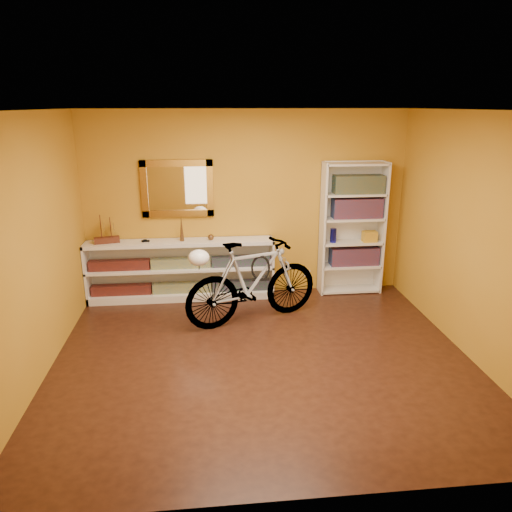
{
  "coord_description": "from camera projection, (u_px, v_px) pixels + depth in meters",
  "views": [
    {
      "loc": [
        -0.56,
        -4.67,
        2.65
      ],
      "look_at": [
        0.0,
        0.7,
        0.95
      ],
      "focal_mm": 33.85,
      "sensor_mm": 36.0,
      "label": 1
    }
  ],
  "objects": [
    {
      "name": "console_unit",
      "position": [
        181.0,
        270.0,
        6.78
      ],
      "size": [
        2.6,
        0.35,
        0.85
      ],
      "primitive_type": null,
      "color": "silver",
      "rests_on": "floor"
    },
    {
      "name": "cd_row_lower",
      "position": [
        182.0,
        287.0,
        6.84
      ],
      "size": [
        2.5,
        0.13,
        0.14
      ],
      "primitive_type": "cube",
      "color": "black",
      "rests_on": "console_unit"
    },
    {
      "name": "ceiling",
      "position": [
        264.0,
        109.0,
        4.5
      ],
      "size": [
        4.5,
        4.0,
        0.01
      ],
      "primitive_type": "cube",
      "color": "silver",
      "rests_on": "ground"
    },
    {
      "name": "toy_car",
      "position": [
        146.0,
        242.0,
        6.61
      ],
      "size": [
        0.0,
        0.0,
        0.0
      ],
      "primitive_type": "imported",
      "rotation": [
        0.0,
        0.0,
        1.68
      ],
      "color": "black",
      "rests_on": "console_unit"
    },
    {
      "name": "decorative_orb",
      "position": [
        211.0,
        237.0,
        6.68
      ],
      "size": [
        0.08,
        0.08,
        0.08
      ],
      "primitive_type": "sphere",
      "color": "brown",
      "rests_on": "console_unit"
    },
    {
      "name": "floor",
      "position": [
        263.0,
        358.0,
        5.28
      ],
      "size": [
        4.5,
        4.0,
        0.01
      ],
      "primitive_type": "cube",
      "color": "black",
      "rests_on": "ground"
    },
    {
      "name": "helmet",
      "position": [
        199.0,
        258.0,
        5.61
      ],
      "size": [
        0.25,
        0.24,
        0.19
      ],
      "primitive_type": "ellipsoid",
      "color": "white",
      "rests_on": "bicycle"
    },
    {
      "name": "bookcase",
      "position": [
        352.0,
        229.0,
        6.89
      ],
      "size": [
        0.9,
        0.3,
        1.9
      ],
      "primitive_type": null,
      "color": "silver",
      "rests_on": "floor"
    },
    {
      "name": "book_row_a",
      "position": [
        354.0,
        256.0,
        7.02
      ],
      "size": [
        0.7,
        0.22,
        0.26
      ],
      "primitive_type": "cube",
      "color": "maroon",
      "rests_on": "bookcase"
    },
    {
      "name": "cd_row_upper",
      "position": [
        181.0,
        263.0,
        6.73
      ],
      "size": [
        2.5,
        0.13,
        0.14
      ],
      "primitive_type": "cube",
      "color": "navy",
      "rests_on": "console_unit"
    },
    {
      "name": "u_lock",
      "position": [
        261.0,
        268.0,
        6.02
      ],
      "size": [
        0.24,
        0.03,
        0.24
      ],
      "primitive_type": "torus",
      "rotation": [
        1.57,
        0.0,
        0.0
      ],
      "color": "black",
      "rests_on": "bicycle"
    },
    {
      "name": "red_tin",
      "position": [
        340.0,
        187.0,
        6.72
      ],
      "size": [
        0.15,
        0.15,
        0.16
      ],
      "primitive_type": "cube",
      "rotation": [
        0.0,
        0.0,
        0.2
      ],
      "color": "maroon",
      "rests_on": "bookcase"
    },
    {
      "name": "book_row_c",
      "position": [
        358.0,
        184.0,
        6.7
      ],
      "size": [
        0.7,
        0.22,
        0.25
      ],
      "primitive_type": "cube",
      "color": "#174852",
      "rests_on": "bookcase"
    },
    {
      "name": "left_wall",
      "position": [
        32.0,
        250.0,
        4.67
      ],
      "size": [
        0.01,
        4.0,
        2.6
      ],
      "primitive_type": "cube",
      "color": "#B37B1A",
      "rests_on": "ground"
    },
    {
      "name": "wall_socket",
      "position": [
        307.0,
        273.0,
        7.18
      ],
      "size": [
        0.09,
        0.02,
        0.09
      ],
      "primitive_type": "cube",
      "color": "silver",
      "rests_on": "back_wall"
    },
    {
      "name": "back_wall",
      "position": [
        246.0,
        205.0,
        6.79
      ],
      "size": [
        4.5,
        0.01,
        2.6
      ],
      "primitive_type": "cube",
      "color": "#B37B1A",
      "rests_on": "ground"
    },
    {
      "name": "right_wall",
      "position": [
        474.0,
        238.0,
        5.11
      ],
      "size": [
        0.01,
        4.0,
        2.6
      ],
      "primitive_type": "cube",
      "color": "#B37B1A",
      "rests_on": "ground"
    },
    {
      "name": "travel_mug",
      "position": [
        333.0,
        236.0,
        6.87
      ],
      "size": [
        0.09,
        0.09,
        0.2
      ],
      "primitive_type": "cylinder",
      "color": "#151794",
      "rests_on": "bookcase"
    },
    {
      "name": "bicycle",
      "position": [
        253.0,
        281.0,
        6.03
      ],
      "size": [
        1.07,
        1.88,
        1.08
      ],
      "primitive_type": "imported",
      "rotation": [
        0.0,
        0.0,
        1.92
      ],
      "color": "silver",
      "rests_on": "floor"
    },
    {
      "name": "book_row_b",
      "position": [
        357.0,
        208.0,
        6.8
      ],
      "size": [
        0.7,
        0.22,
        0.28
      ],
      "primitive_type": "cube",
      "color": "maroon",
      "rests_on": "bookcase"
    },
    {
      "name": "yellow_bag",
      "position": [
        370.0,
        236.0,
        6.91
      ],
      "size": [
        0.2,
        0.14,
        0.15
      ],
      "primitive_type": "cube",
      "rotation": [
        0.0,
        0.0,
        0.03
      ],
      "color": "gold",
      "rests_on": "bookcase"
    },
    {
      "name": "gilt_mirror",
      "position": [
        177.0,
        189.0,
        6.58
      ],
      "size": [
        0.98,
        0.06,
        0.78
      ],
      "primitive_type": "cube",
      "color": "#8A5B19",
      "rests_on": "back_wall"
    },
    {
      "name": "bronze_ornament",
      "position": [
        182.0,
        228.0,
        6.6
      ],
      "size": [
        0.06,
        0.06,
        0.35
      ],
      "primitive_type": "cone",
      "color": "brown",
      "rests_on": "console_unit"
    },
    {
      "name": "model_ship",
      "position": [
        106.0,
        229.0,
        6.5
      ],
      "size": [
        0.35,
        0.2,
        0.4
      ],
      "primitive_type": null,
      "rotation": [
        0.0,
        0.0,
        0.24
      ],
      "color": "#421C12",
      "rests_on": "console_unit"
    }
  ]
}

